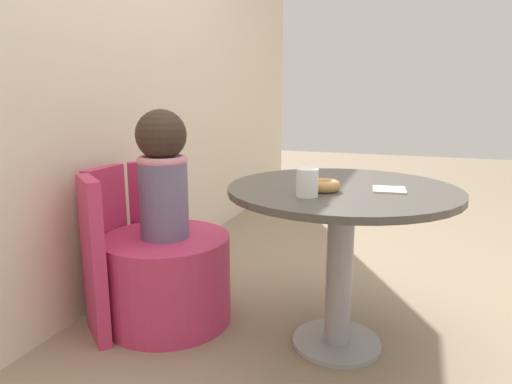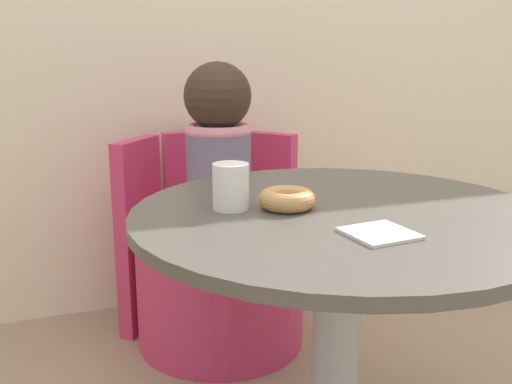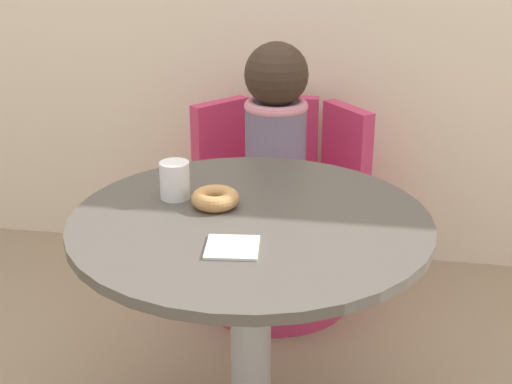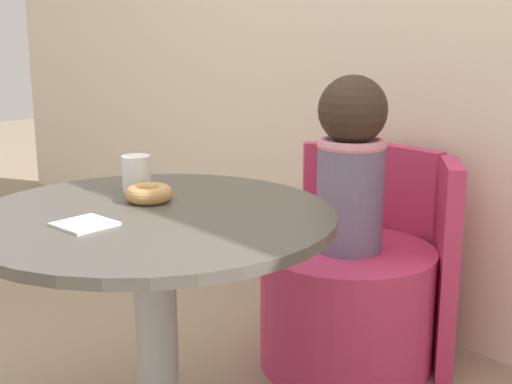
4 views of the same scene
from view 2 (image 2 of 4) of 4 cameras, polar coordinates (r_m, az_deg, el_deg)
name	(u,v)px [view 2 (image 2 of 4)]	position (r m, az deg, el deg)	size (l,w,h in m)	color
round_table	(339,273)	(1.24, 7.86, -7.65)	(0.84, 0.84, 0.63)	#99999E
tub_chair	(221,286)	(1.97, -3.40, -8.95)	(0.54, 0.54, 0.38)	#C63360
booth_backrest	(202,226)	(2.12, -5.17, -3.26)	(0.63, 0.23, 0.65)	#C63360
child_figure	(218,146)	(1.84, -3.60, 4.35)	(0.21, 0.21, 0.53)	slate
donut	(287,199)	(1.20, 2.99, -0.66)	(0.11, 0.11, 0.04)	tan
cup	(231,186)	(1.19, -2.41, 0.54)	(0.07, 0.07, 0.09)	white
paper_napkin	(380,233)	(1.06, 11.69, -3.88)	(0.12, 0.12, 0.01)	silver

